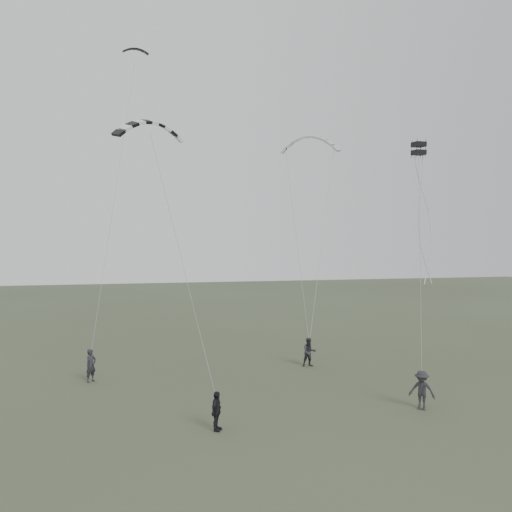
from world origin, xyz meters
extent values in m
plane|color=#3C432F|center=(0.00, 0.00, 0.00)|extent=(140.00, 140.00, 0.00)
imported|color=#212227|center=(-7.95, 7.03, 0.93)|extent=(0.78, 0.80, 1.86)
imported|color=#25252A|center=(5.14, 7.67, 0.90)|extent=(0.89, 0.69, 1.81)
imported|color=black|center=(-1.99, -1.57, 0.83)|extent=(0.80, 1.05, 1.66)
imported|color=#242428|center=(7.83, -1.03, 0.92)|extent=(1.35, 1.28, 1.84)
camera|label=1|loc=(-4.74, -22.10, 8.06)|focal=35.00mm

